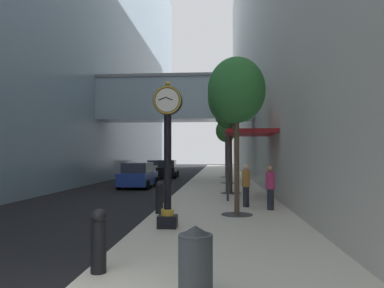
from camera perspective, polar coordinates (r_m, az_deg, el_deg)
ground_plane at (r=31.66m, az=-0.19°, el=-5.72°), size 110.00×110.00×0.00m
sidewalk_right at (r=34.55m, az=4.47°, el=-5.26°), size 5.14×80.00×0.14m
building_block_left at (r=39.73m, az=-17.88°, el=18.83°), size 21.69×80.00×32.30m
building_block_right at (r=37.68m, az=15.87°, el=19.23°), size 9.00×80.00×31.27m
street_clock at (r=10.84m, az=-3.76°, el=-0.46°), size 0.84×0.55×4.26m
bollard_nearest at (r=7.06m, az=-14.13°, el=-13.98°), size 0.29×0.29×1.14m
bollard_third at (r=13.51m, az=-5.04°, el=-8.07°), size 0.29×0.29×1.14m
street_tree_near at (r=13.38m, az=6.84°, el=8.04°), size 2.04×2.04×5.58m
street_tree_mid_near at (r=20.70m, az=5.92°, el=6.94°), size 2.50×2.50×6.66m
street_tree_mid_far at (r=27.91m, az=5.49°, el=4.47°), size 1.89×1.89×6.24m
street_tree_far at (r=35.10m, az=5.23°, el=1.99°), size 1.91×1.91×5.48m
trash_bin at (r=5.81m, az=0.54°, el=-17.36°), size 0.53×0.53×1.05m
pedestrian_walking at (r=15.31m, az=8.29°, el=-6.12°), size 0.48×0.48×1.72m
pedestrian_by_clock at (r=14.63m, az=11.94°, el=-6.38°), size 0.44×0.44×1.69m
storefront_awning at (r=18.70m, az=8.70°, el=1.54°), size 2.40×3.60×3.30m
car_white_near at (r=44.84m, az=-5.58°, el=-3.52°), size 1.98×4.40×1.58m
car_black_mid at (r=36.25m, az=-3.79°, el=-3.88°), size 2.08×4.21×1.73m
car_blue_far at (r=25.58m, az=-8.25°, el=-4.82°), size 2.15×4.49×1.71m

